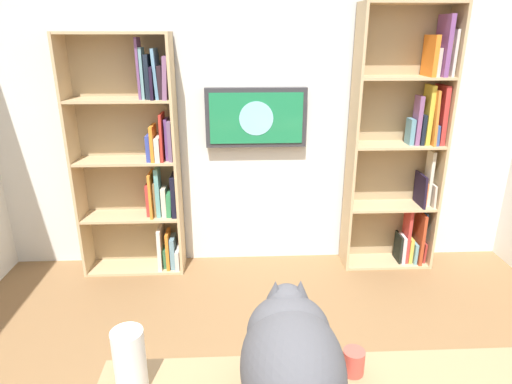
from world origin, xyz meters
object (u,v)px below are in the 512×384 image
bookshelf_left (406,146)px  cat (291,355)px  bookshelf_right (140,162)px  wall_mounted_tv (256,118)px  coffee_mug (353,362)px  paper_towel_roll (130,361)px

bookshelf_left → cat: 2.62m
bookshelf_right → wall_mounted_tv: 1.01m
bookshelf_left → wall_mounted_tv: bookshelf_left is taller
bookshelf_left → wall_mounted_tv: 1.26m
bookshelf_right → coffee_mug: (-1.20, 2.19, -0.15)m
cat → wall_mounted_tv: bearing=-89.9°
wall_mounted_tv → coffee_mug: wall_mounted_tv is taller
wall_mounted_tv → paper_towel_roll: (0.54, 2.32, -0.41)m
paper_towel_roll → coffee_mug: size_ratio=2.50×
bookshelf_left → wall_mounted_tv: (1.24, -0.08, 0.23)m
paper_towel_roll → cat: bearing=172.0°
cat → paper_towel_roll: size_ratio=2.71×
paper_towel_roll → bookshelf_right: bearing=-79.7°
cat → bookshelf_right: bearing=-67.6°
wall_mounted_tv → cat: wall_mounted_tv is taller
bookshelf_right → paper_towel_roll: (-0.41, 2.24, -0.08)m
bookshelf_right → paper_towel_roll: bearing=100.3°
bookshelf_left → coffee_mug: size_ratio=22.58×
cat → paper_towel_roll: 0.55m
bookshelf_right → coffee_mug: bearing=118.6°
wall_mounted_tv → paper_towel_roll: 2.41m
bookshelf_right → wall_mounted_tv: size_ratio=2.38×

